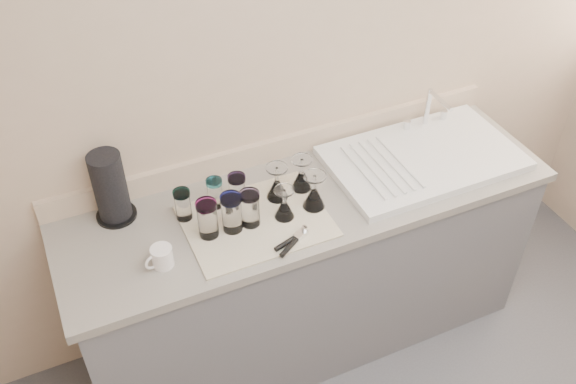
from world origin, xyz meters
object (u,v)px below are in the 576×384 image
sink_unit (423,157)px  goblet_front_left (284,207)px  tumbler_lavender (250,208)px  can_opener (292,241)px  white_mug (161,257)px  paper_towel_roll (110,188)px  tumbler_cyan (215,193)px  goblet_front_right (314,196)px  goblet_back_right (301,178)px  tumbler_magenta (208,219)px  tumbler_blue (232,213)px  tumbler_teal (183,204)px  tumbler_purple (237,190)px  goblet_back_left (277,187)px

sink_unit → goblet_front_left: size_ratio=5.87×
tumbler_lavender → goblet_front_left: bearing=-7.9°
can_opener → white_mug: size_ratio=1.29×
tumbler_lavender → paper_towel_roll: size_ratio=0.52×
tumbler_cyan → goblet_front_right: goblet_front_right is taller
tumbler_cyan → goblet_back_right: 0.36m
tumbler_magenta → paper_towel_roll: 0.40m
tumbler_magenta → tumbler_blue: (0.09, -0.01, 0.00)m
tumbler_teal → tumbler_purple: tumbler_purple is taller
tumbler_cyan → can_opener: tumbler_cyan is taller
tumbler_blue → tumbler_purple: bearing=60.9°
tumbler_purple → white_mug: tumbler_purple is taller
goblet_back_right → paper_towel_roll: size_ratio=0.51×
sink_unit → white_mug: bearing=-173.9°
tumbler_purple → tumbler_blue: 0.14m
goblet_front_right → paper_towel_roll: (-0.73, 0.28, 0.08)m
tumbler_teal → can_opener: bearing=-42.9°
goblet_back_left → tumbler_teal: bearing=174.0°
goblet_front_left → can_opener: size_ratio=0.90×
tumbler_cyan → goblet_front_right: size_ratio=0.81×
tumbler_lavender → goblet_front_right: bearing=-2.5°
goblet_back_left → goblet_back_right: (0.11, 0.01, -0.00)m
tumbler_blue → tumbler_lavender: bearing=-0.7°
paper_towel_roll → tumbler_blue: bearing=-33.9°
goblet_back_right → paper_towel_roll: 0.75m
sink_unit → tumbler_lavender: bearing=-175.6°
can_opener → tumbler_lavender: bearing=121.7°
sink_unit → white_mug: 1.21m
paper_towel_roll → tumbler_cyan: bearing=-16.4°
tumbler_blue → goblet_front_right: bearing=-2.1°
goblet_back_left → tumbler_cyan: bearing=167.2°
tumbler_lavender → can_opener: 0.21m
sink_unit → tumbler_blue: sink_unit is taller
white_mug → goblet_front_right: bearing=4.8°
sink_unit → goblet_front_right: bearing=-172.4°
goblet_front_right → white_mug: 0.64m
goblet_back_right → white_mug: bearing=-164.6°
can_opener → goblet_front_left: bearing=77.6°
can_opener → white_mug: 0.48m
tumbler_cyan → goblet_back_left: goblet_back_left is taller
sink_unit → tumbler_purple: size_ratio=5.76×
white_mug → can_opener: bearing=-12.0°
goblet_back_left → white_mug: (-0.53, -0.16, -0.02)m
tumbler_lavender → goblet_back_left: bearing=32.4°
tumbler_purple → tumbler_magenta: bearing=-144.3°
tumbler_blue → goblet_back_left: size_ratio=1.05×
tumbler_magenta → tumbler_lavender: tumbler_magenta is taller
goblet_back_right → white_mug: (-0.64, -0.18, -0.02)m
paper_towel_roll → sink_unit: bearing=-8.7°
tumbler_magenta → paper_towel_roll: size_ratio=0.54×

